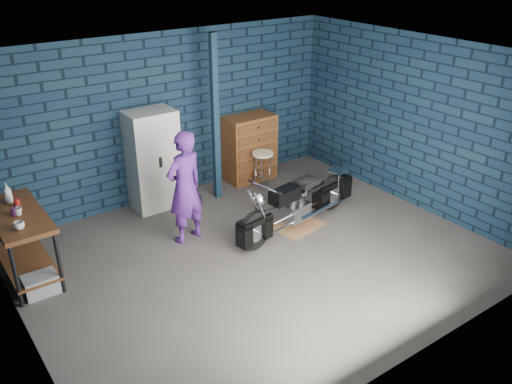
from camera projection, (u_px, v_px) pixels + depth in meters
ground at (259, 257)px, 7.43m from camera, size 6.00×6.00×0.00m
room_walls at (234, 114)px, 7.02m from camera, size 6.02×5.01×2.71m
support_post at (215, 120)px, 8.57m from camera, size 0.10×0.10×2.70m
workbench at (24, 245)px, 6.84m from camera, size 0.60×1.40×0.91m
drip_mat at (298, 226)px, 8.22m from camera, size 0.81×0.66×0.01m
motorcycle at (299, 199)px, 8.03m from camera, size 2.13×0.89×0.91m
person at (185, 187)px, 7.53m from camera, size 0.67×0.51×1.65m
storage_bin at (41, 284)px, 6.63m from camera, size 0.40×0.29×0.25m
locker at (153, 160)px, 8.49m from camera, size 0.75×0.53×1.60m
tool_chest at (250, 148)px, 9.56m from camera, size 0.88×0.49×1.18m
shop_stool at (263, 170)px, 9.31m from camera, size 0.42×0.42×0.67m
cup_a at (19, 226)px, 6.26m from camera, size 0.16×0.16×0.10m
cup_b at (18, 211)px, 6.58m from camera, size 0.12×0.12×0.10m
mug_purple at (14, 212)px, 6.58m from camera, size 0.07×0.07×0.10m
mug_red at (17, 203)px, 6.79m from camera, size 0.08×0.08×0.10m
bottle at (8, 193)px, 6.86m from camera, size 0.12×0.12×0.27m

